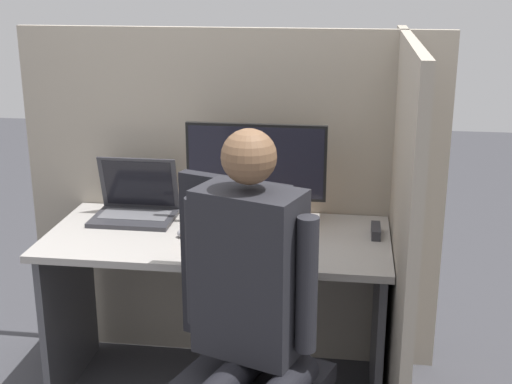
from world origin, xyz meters
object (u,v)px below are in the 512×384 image
at_px(laptop, 135,207).
at_px(person, 253,307).
at_px(monitor, 256,166).
at_px(office_chair, 243,340).
at_px(paper_box, 256,217).
at_px(carrot_toy, 192,245).
at_px(stapler, 376,231).

bearing_deg(laptop, person, -52.68).
distance_m(monitor, office_chair, 0.82).
xyz_separation_m(paper_box, monitor, (0.00, 0.00, 0.23)).
height_order(laptop, office_chair, office_chair).
xyz_separation_m(monitor, office_chair, (0.05, -0.68, -0.45)).
height_order(carrot_toy, office_chair, office_chair).
distance_m(stapler, office_chair, 0.81).
distance_m(monitor, carrot_toy, 0.46).
xyz_separation_m(carrot_toy, office_chair, (0.26, -0.36, -0.21)).
bearing_deg(paper_box, laptop, 178.51).
distance_m(paper_box, person, 0.85).
bearing_deg(person, office_chair, 109.98).
xyz_separation_m(paper_box, carrot_toy, (-0.21, -0.32, -0.01)).
relative_size(paper_box, monitor, 0.57).
height_order(paper_box, monitor, monitor).
height_order(stapler, carrot_toy, carrot_toy).
distance_m(monitor, person, 0.88).
bearing_deg(carrot_toy, stapler, 19.63).
distance_m(stapler, person, 0.88).
bearing_deg(person, paper_box, 97.20).
xyz_separation_m(paper_box, laptop, (-0.55, 0.01, 0.02)).
bearing_deg(monitor, office_chair, -85.99).
relative_size(stapler, office_chair, 0.13).
bearing_deg(paper_box, office_chair, -85.98).
bearing_deg(stapler, paper_box, 173.32).
height_order(stapler, office_chair, office_chair).
bearing_deg(office_chair, person, -70.02).
bearing_deg(office_chair, paper_box, 94.02).
xyz_separation_m(paper_box, office_chair, (0.05, -0.68, -0.22)).
distance_m(monitor, stapler, 0.58).
height_order(laptop, stapler, laptop).
xyz_separation_m(monitor, person, (0.11, -0.85, -0.24)).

